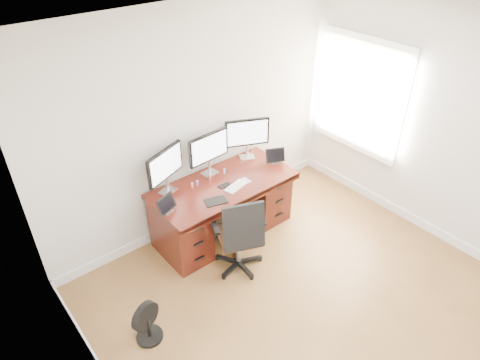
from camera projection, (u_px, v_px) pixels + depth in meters
ground at (336, 326)px, 4.20m from camera, size 4.50×4.50×0.00m
back_wall at (199, 123)px, 4.88m from camera, size 4.00×0.10×2.70m
right_wall at (467, 139)px, 4.56m from camera, size 0.10×4.50×2.70m
desk at (223, 206)px, 5.15m from camera, size 1.70×0.80×0.75m
office_chair at (240, 246)px, 4.67m from camera, size 0.69×0.69×0.99m
floor_fan at (147, 323)px, 3.98m from camera, size 0.30×0.26×0.44m
monitor_left at (165, 166)px, 4.61m from camera, size 0.53×0.23×0.53m
monitor_center at (209, 149)px, 4.92m from camera, size 0.55×0.15×0.53m
monitor_right at (247, 134)px, 5.22m from camera, size 0.51×0.26×0.53m
tablet_left at (167, 205)px, 4.44m from camera, size 0.25×0.15×0.19m
tablet_right at (276, 157)px, 5.26m from camera, size 0.25×0.16×0.19m
keyboard at (236, 186)px, 4.86m from camera, size 0.31×0.19×0.01m
trackpad at (244, 181)px, 4.95m from camera, size 0.12×0.12×0.01m
drawing_tablet at (216, 201)px, 4.64m from camera, size 0.27×0.21×0.01m
phone at (224, 186)px, 4.88m from camera, size 0.14×0.07×0.01m
figurine_orange at (192, 185)px, 4.83m from camera, size 0.03×0.03×0.07m
figurine_purple at (197, 183)px, 4.87m from camera, size 0.03×0.03×0.07m
figurine_brown at (209, 177)px, 4.96m from camera, size 0.03×0.03×0.07m
figurine_blue at (225, 171)px, 5.07m from camera, size 0.03×0.03×0.07m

